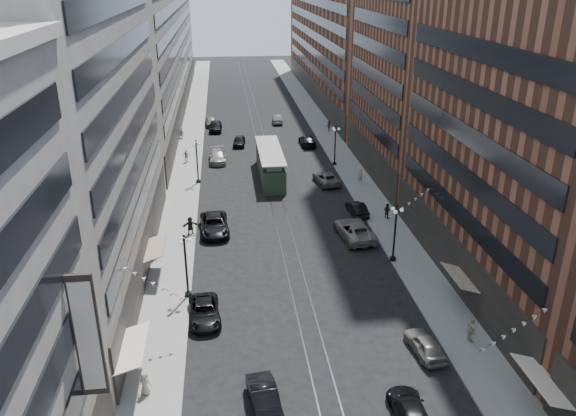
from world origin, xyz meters
name	(u,v)px	position (x,y,z in m)	size (l,w,h in m)	color
ground	(268,168)	(0.00, 60.00, 0.00)	(220.00, 220.00, 0.00)	black
sidewalk_west	(189,149)	(-11.00, 70.00, 0.07)	(4.00, 180.00, 0.15)	gray
sidewalk_east	(333,144)	(11.00, 70.00, 0.07)	(4.00, 180.00, 0.15)	gray
rail_west	(258,147)	(-0.70, 70.00, 0.01)	(0.12, 180.00, 0.02)	#2D2D33
rail_east	(267,147)	(0.70, 70.00, 0.01)	(0.12, 180.00, 0.02)	#2D2D33
building_west_mid	(80,118)	(-17.00, 33.00, 14.00)	(8.00, 36.00, 28.00)	#A59E92
building_west_far	(158,41)	(-17.00, 96.00, 13.00)	(8.00, 90.00, 26.00)	#A59E92
building_east_mid	(514,146)	(17.00, 28.00, 12.00)	(8.00, 30.00, 24.00)	brown
building_east_tower	(411,5)	(17.00, 56.00, 21.00)	(8.00, 26.00, 42.00)	brown
building_east_far	(332,39)	(17.00, 105.00, 12.00)	(8.00, 72.00, 24.00)	brown
lamppost_sw_far	(186,264)	(-9.20, 28.00, 3.10)	(1.03, 1.14, 5.52)	black
lamppost_sw_mid	(197,160)	(-9.20, 55.00, 3.10)	(1.03, 1.14, 5.52)	black
lamppost_se_far	(395,231)	(9.20, 32.00, 3.10)	(1.03, 1.14, 5.52)	black
lamppost_se_mid	(335,144)	(9.20, 60.00, 3.10)	(1.03, 1.14, 5.52)	black
streetcar	(270,165)	(0.00, 56.26, 1.71)	(2.97, 13.41, 3.71)	#273E2B
car_2	(205,312)	(-7.79, 24.59, 0.69)	(2.30, 5.00, 1.39)	black
car_4	(425,345)	(7.56, 18.66, 0.71)	(1.68, 4.18, 1.42)	slate
car_5	(265,400)	(-3.97, 14.42, 0.76)	(1.61, 4.61, 1.52)	black
car_6	(410,411)	(4.50, 12.61, 0.70)	(1.95, 4.80, 1.39)	black
pedestrian_1	(145,383)	(-11.30, 16.59, 0.94)	(0.78, 0.42, 1.59)	#A19C85
pedestrian_2	(155,251)	(-12.50, 34.77, 0.98)	(0.80, 0.44, 1.65)	black
pedestrian_4	(471,330)	(11.17, 19.42, 1.10)	(1.11, 0.51, 1.90)	#B5AF96
car_7	(214,225)	(-7.11, 40.28, 0.84)	(2.80, 6.07, 1.69)	black
car_8	(217,156)	(-6.80, 63.46, 0.81)	(2.26, 5.56, 1.61)	gray
car_9	(215,126)	(-7.10, 80.14, 0.87)	(2.06, 5.11, 1.74)	black
car_10	(357,209)	(8.40, 43.04, 0.69)	(1.46, 4.19, 1.38)	black
car_11	(326,178)	(6.80, 53.10, 0.75)	(2.49, 5.39, 1.50)	#67645B
car_12	(307,140)	(6.91, 70.11, 0.77)	(2.14, 5.27, 1.53)	black
car_13	(239,141)	(-3.48, 71.08, 0.74)	(1.75, 4.35, 1.48)	black
car_14	(278,119)	(3.73, 84.30, 0.74)	(1.58, 4.52, 1.49)	slate
pedestrian_5	(190,226)	(-9.50, 39.86, 1.07)	(1.71, 0.49, 1.84)	black
pedestrian_6	(186,156)	(-11.07, 63.43, 1.02)	(1.02, 0.46, 1.73)	#B0AA92
pedestrian_7	(387,211)	(11.30, 41.43, 0.98)	(0.81, 0.44, 1.67)	black
pedestrian_8	(360,176)	(10.96, 52.49, 1.11)	(0.70, 0.46, 1.92)	#B5A596
pedestrian_9	(329,126)	(11.66, 77.47, 0.98)	(1.08, 0.44, 1.67)	black
car_extra_0	(354,230)	(6.80, 37.34, 0.88)	(2.91, 6.31, 1.75)	gray
car_extra_1	(211,121)	(-7.96, 83.77, 0.76)	(1.81, 4.49, 1.53)	#626257
pedestrian_extra_0	(181,133)	(-12.49, 75.87, 1.02)	(1.61, 0.46, 1.73)	beige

